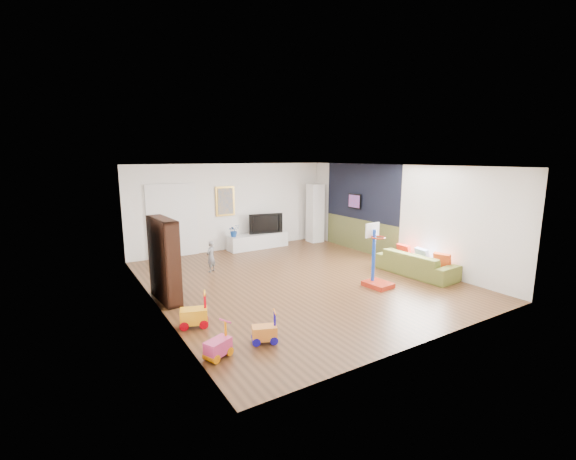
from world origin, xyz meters
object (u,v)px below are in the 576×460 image
sofa (416,264)px  media_console (258,241)px  basketball_hoop (379,256)px  bookshelf (164,260)px

sofa → media_console: bearing=20.2°
media_console → basketball_hoop: bearing=-84.6°
media_console → basketball_hoop: (0.58, -4.80, 0.49)m
bookshelf → sofa: 5.99m
bookshelf → basketball_hoop: bookshelf is taller
media_console → bookshelf: bearing=-141.7°
media_console → sofa: 5.06m
media_console → basketball_hoop: basketball_hoop is taller
sofa → basketball_hoop: 1.54m
media_console → basketball_hoop: 4.86m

